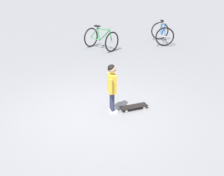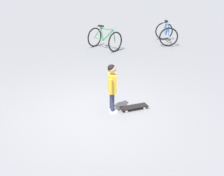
{
  "view_description": "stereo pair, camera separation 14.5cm",
  "coord_description": "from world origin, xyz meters",
  "px_view_note": "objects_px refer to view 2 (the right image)",
  "views": [
    {
      "loc": [
        -4.28,
        -3.55,
        2.98
      ],
      "look_at": [
        0.34,
        -0.19,
        0.55
      ],
      "focal_mm": 48.37,
      "sensor_mm": 36.0,
      "label": 1
    },
    {
      "loc": [
        -4.2,
        -3.67,
        2.98
      ],
      "look_at": [
        0.34,
        -0.19,
        0.55
      ],
      "focal_mm": 48.37,
      "sensor_mm": 36.0,
      "label": 2
    }
  ],
  "objects_px": {
    "child_person": "(112,83)",
    "bicycle_mid": "(105,39)",
    "skateboard": "(134,107)",
    "bicycle_near": "(166,33)"
  },
  "relations": [
    {
      "from": "skateboard",
      "to": "bicycle_mid",
      "type": "distance_m",
      "value": 4.89
    },
    {
      "from": "child_person",
      "to": "skateboard",
      "type": "bearing_deg",
      "value": -38.97
    },
    {
      "from": "bicycle_near",
      "to": "bicycle_mid",
      "type": "relative_size",
      "value": 1.14
    },
    {
      "from": "skateboard",
      "to": "bicycle_mid",
      "type": "height_order",
      "value": "bicycle_mid"
    },
    {
      "from": "child_person",
      "to": "bicycle_mid",
      "type": "relative_size",
      "value": 0.94
    },
    {
      "from": "bicycle_mid",
      "to": "child_person",
      "type": "bearing_deg",
      "value": -139.43
    },
    {
      "from": "skateboard",
      "to": "bicycle_near",
      "type": "relative_size",
      "value": 0.48
    },
    {
      "from": "skateboard",
      "to": "bicycle_near",
      "type": "height_order",
      "value": "bicycle_near"
    },
    {
      "from": "skateboard",
      "to": "bicycle_near",
      "type": "distance_m",
      "value": 5.95
    },
    {
      "from": "skateboard",
      "to": "bicycle_near",
      "type": "xyz_separation_m",
      "value": [
        5.52,
        2.19,
        0.32
      ]
    }
  ]
}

